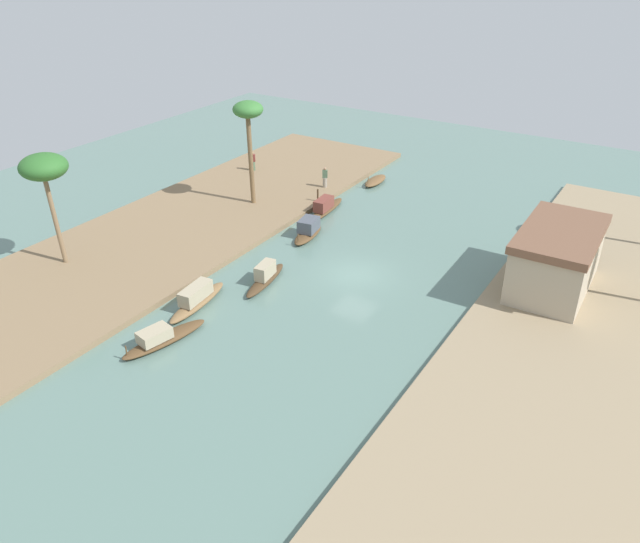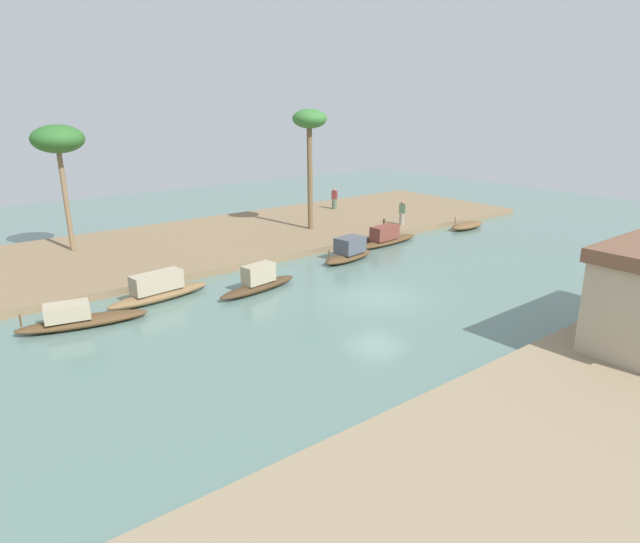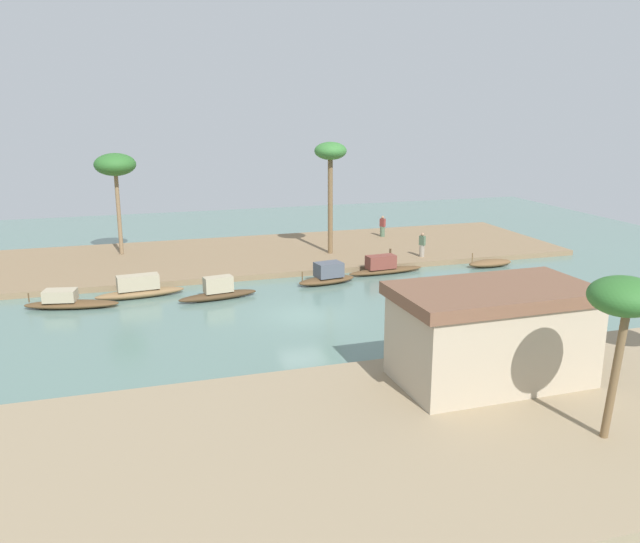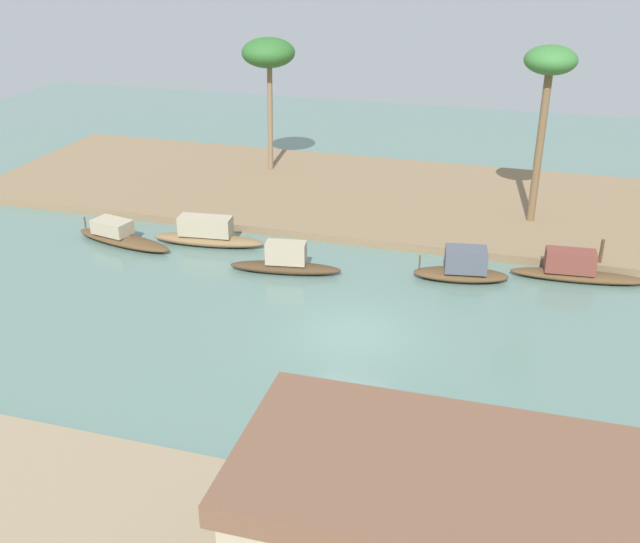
# 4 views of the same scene
# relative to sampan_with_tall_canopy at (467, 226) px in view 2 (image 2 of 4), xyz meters

# --- Properties ---
(river_water) EXTENTS (73.91, 73.91, 0.00)m
(river_water) POSITION_rel_sampan_with_tall_canopy_xyz_m (15.15, 6.46, -0.25)
(river_water) COLOR slate
(river_water) RESTS_ON ground
(riverbank_left) EXTENTS (45.81, 12.62, 0.36)m
(riverbank_left) POSITION_rel_sampan_with_tall_canopy_xyz_m (15.15, -7.59, -0.07)
(riverbank_left) COLOR #846B4C
(riverbank_left) RESTS_ON ground
(sampan_with_tall_canopy) EXTENTS (3.27, 1.25, 1.06)m
(sampan_with_tall_canopy) POSITION_rel_sampan_with_tall_canopy_xyz_m (0.00, 0.00, 0.00)
(sampan_with_tall_canopy) COLOR brown
(sampan_with_tall_canopy) RESTS_ON river_water
(sampan_foreground) EXTENTS (4.67, 1.58, 1.35)m
(sampan_foreground) POSITION_rel_sampan_with_tall_canopy_xyz_m (19.02, 2.27, 0.22)
(sampan_foreground) COLOR #47331E
(sampan_foreground) RESTS_ON river_water
(sampan_upstream_small) EXTENTS (5.38, 1.40, 1.26)m
(sampan_upstream_small) POSITION_rel_sampan_with_tall_canopy_xyz_m (7.74, -0.34, 0.20)
(sampan_upstream_small) COLOR brown
(sampan_upstream_small) RESTS_ON river_water
(sampan_open_hull) EXTENTS (3.92, 1.79, 1.35)m
(sampan_open_hull) POSITION_rel_sampan_with_tall_canopy_xyz_m (12.03, 0.90, 0.27)
(sampan_open_hull) COLOR brown
(sampan_open_hull) RESTS_ON river_water
(sampan_near_left_bank) EXTENTS (5.17, 2.15, 1.05)m
(sampan_near_left_bank) POSITION_rel_sampan_with_tall_canopy_xyz_m (27.08, 1.49, 0.12)
(sampan_near_left_bank) COLOR brown
(sampan_near_left_bank) RESTS_ON river_water
(sampan_downstream_large) EXTENTS (5.13, 1.57, 1.34)m
(sampan_downstream_large) POSITION_rel_sampan_with_tall_canopy_xyz_m (23.28, 0.53, 0.25)
(sampan_downstream_large) COLOR brown
(sampan_downstream_large) RESTS_ON river_water
(person_on_near_bank) EXTENTS (0.48, 0.48, 1.71)m
(person_on_near_bank) POSITION_rel_sampan_with_tall_canopy_xyz_m (3.84, -2.75, 0.86)
(person_on_near_bank) COLOR gray
(person_on_near_bank) RESTS_ON riverbank_left
(person_by_mooring) EXTENTS (0.53, 0.53, 1.70)m
(person_by_mooring) POSITION_rel_sampan_with_tall_canopy_xyz_m (3.68, -10.37, 0.84)
(person_by_mooring) COLOR #4C664C
(person_by_mooring) RESTS_ON riverbank_left
(mooring_post) EXTENTS (0.14, 0.14, 0.99)m
(mooring_post) POSITION_rel_sampan_with_tall_canopy_xyz_m (6.75, -1.62, 0.61)
(mooring_post) COLOR #4C3823
(mooring_post) RESTS_ON riverbank_left
(palm_tree_left_near) EXTENTS (2.27, 2.27, 7.93)m
(palm_tree_left_near) POSITION_rel_sampan_with_tall_canopy_xyz_m (9.65, -5.83, 6.96)
(palm_tree_left_near) COLOR brown
(palm_tree_left_near) RESTS_ON riverbank_left
(palm_tree_left_far) EXTENTS (2.87, 2.87, 7.17)m
(palm_tree_left_far) POSITION_rel_sampan_with_tall_canopy_xyz_m (24.10, -10.08, 6.37)
(palm_tree_left_far) COLOR #7F6647
(palm_tree_left_far) RESTS_ON riverbank_left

